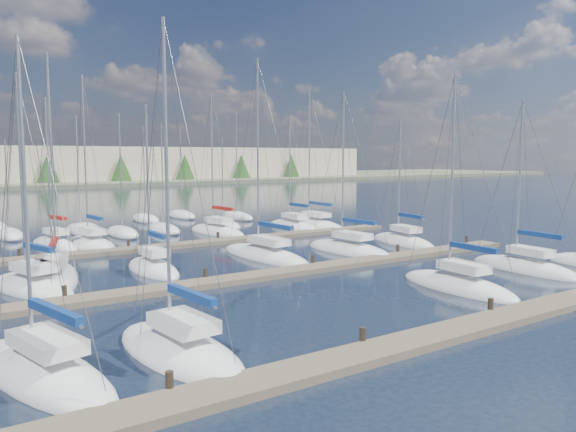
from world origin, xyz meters
TOP-DOWN VIEW (x-y plane):
  - ground at (0.00, 60.00)m, footprint 400.00×400.00m
  - dock_near at (0.00, 2.01)m, footprint 44.00×1.93m
  - dock_mid at (0.00, 16.01)m, footprint 44.00×1.93m
  - dock_far at (0.00, 30.01)m, footprint 44.00×1.93m
  - sailboat_m at (16.59, 20.84)m, footprint 3.68×8.30m
  - sailboat_q at (14.73, 34.71)m, footprint 3.57×8.76m
  - sailboat_k at (3.24, 21.84)m, footprint 3.25×10.42m
  - sailboat_c at (-10.24, 6.27)m, footprint 3.73×8.21m
  - sailboat_o at (-6.03, 34.37)m, footprint 3.55×8.18m
  - sailboat_j at (-5.46, 21.64)m, footprint 2.37×6.68m
  - sailboat_l at (10.03, 20.28)m, footprint 3.47×8.95m
  - sailboat_b at (-14.96, 6.82)m, footprint 4.66×9.26m
  - sailboat_r at (17.39, 34.74)m, footprint 3.01×9.54m
  - sailboat_f at (14.92, 8.22)m, footprint 2.91×8.34m
  - sailboat_n at (-8.60, 35.78)m, footprint 3.53×7.39m
  - sailboat_h at (-12.92, 20.68)m, footprint 4.90×8.09m
  - sailboat_i at (-11.35, 22.04)m, footprint 4.65×9.17m
  - sailboat_p at (6.39, 35.80)m, footprint 3.66×8.66m
  - sailboat_e at (7.09, 7.29)m, footprint 2.92×8.13m
  - distant_boats at (-4.34, 43.76)m, footprint 36.93×20.75m

SIDE VIEW (x-z plane):
  - ground at x=0.00m, z-range 0.00..0.00m
  - dock_near at x=0.00m, z-range -0.40..0.70m
  - dock_mid at x=0.00m, z-range -0.40..0.70m
  - dock_far at x=0.00m, z-range -0.40..0.70m
  - sailboat_q at x=14.73m, z-range -6.03..6.37m
  - sailboat_b at x=-14.96m, z-range -5.94..6.28m
  - sailboat_l at x=10.03m, z-range -6.44..6.79m
  - sailboat_m at x=16.59m, z-range -5.49..5.84m
  - sailboat_c at x=-10.24m, z-range -6.47..6.83m
  - sailboat_h at x=-12.92m, z-range -6.24..6.60m
  - sailboat_f at x=14.92m, z-range -5.75..6.11m
  - sailboat_p at x=6.39m, z-range -6.92..7.29m
  - sailboat_e at x=7.09m, z-range -6.24..6.60m
  - sailboat_k at x=3.24m, z-range -7.49..7.86m
  - sailboat_j at x=-5.46m, z-range -5.58..5.95m
  - sailboat_r at x=17.39m, z-range -7.45..7.82m
  - sailboat_o at x=-6.03m, z-range -7.24..7.62m
  - sailboat_i at x=-11.35m, z-range -6.98..7.37m
  - sailboat_n at x=-8.60m, z-range -6.31..6.71m
  - distant_boats at x=-4.34m, z-range -6.36..6.94m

